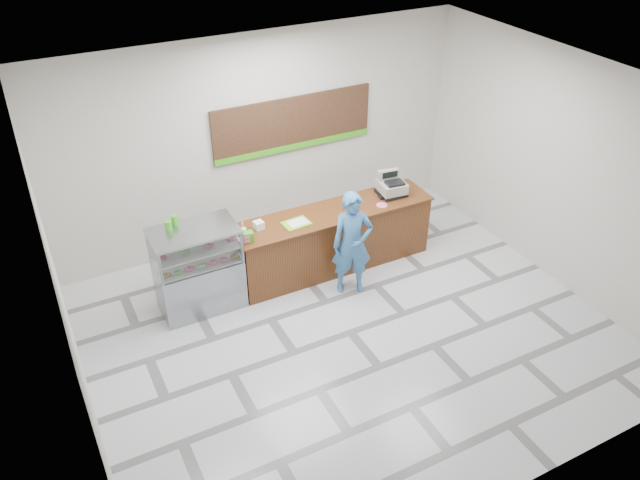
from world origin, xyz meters
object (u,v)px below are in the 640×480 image
sales_counter (333,239)px  customer (352,244)px  cash_register (391,186)px  serving_tray (296,223)px  display_case (198,268)px

sales_counter → customer: customer is taller
sales_counter → cash_register: (1.08, 0.06, 0.66)m
cash_register → customer: bearing=-140.4°
serving_tray → customer: customer is taller
sales_counter → serving_tray: (-0.67, -0.07, 0.52)m
serving_tray → display_case: bearing=172.1°
sales_counter → serving_tray: 0.86m
cash_register → serving_tray: size_ratio=1.10×
cash_register → serving_tray: 1.76m
display_case → serving_tray: size_ratio=3.12×
display_case → sales_counter: bearing=0.0°
display_case → serving_tray: bearing=-2.8°
cash_register → serving_tray: cash_register is taller
customer → serving_tray: bearing=156.2°
sales_counter → display_case: display_case is taller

